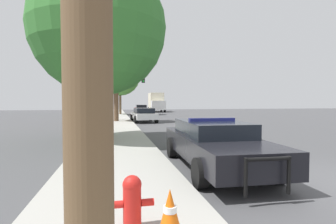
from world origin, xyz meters
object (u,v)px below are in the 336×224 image
(police_car, at_px, (214,142))
(traffic_light, at_px, (122,85))
(tree_sidewalk_near, at_px, (99,29))
(tree_sidewalk_far, at_px, (120,76))
(fire_hydrant, at_px, (132,200))
(car_background_distant, at_px, (141,109))
(tree_sidewalk_mid, at_px, (116,63))
(car_background_midblock, at_px, (144,115))
(box_truck, at_px, (156,102))
(traffic_cone, at_px, (170,211))

(police_car, height_order, traffic_light, traffic_light)
(police_car, xyz_separation_m, tree_sidewalk_near, (-3.38, 5.56, 4.47))
(tree_sidewalk_near, bearing_deg, tree_sidewalk_far, 86.54)
(fire_hydrant, distance_m, car_background_distant, 36.10)
(car_background_distant, bearing_deg, tree_sidewalk_mid, -101.99)
(car_background_midblock, xyz_separation_m, tree_sidewalk_mid, (-2.41, 0.18, 4.58))
(police_car, relative_size, car_background_distant, 1.13)
(fire_hydrant, xyz_separation_m, box_truck, (7.16, 42.97, 1.25))
(police_car, xyz_separation_m, tree_sidewalk_far, (-1.94, 29.39, 4.63))
(box_truck, distance_m, traffic_cone, 43.78)
(police_car, xyz_separation_m, tree_sidewalk_mid, (-2.57, 16.61, 4.55))
(traffic_light, distance_m, tree_sidewalk_far, 11.19)
(tree_sidewalk_near, bearing_deg, traffic_cone, -81.67)
(tree_sidewalk_near, bearing_deg, tree_sidewalk_mid, 85.80)
(traffic_cone, bearing_deg, box_truck, 81.20)
(car_background_distant, xyz_separation_m, box_truck, (3.44, 7.06, 1.04))
(traffic_light, relative_size, tree_sidewalk_near, 0.56)
(box_truck, bearing_deg, car_background_midblock, 80.05)
(car_background_distant, relative_size, box_truck, 0.69)
(car_background_midblock, bearing_deg, box_truck, 74.47)
(police_car, bearing_deg, car_background_midblock, -87.90)
(tree_sidewalk_far, xyz_separation_m, tree_sidewalk_near, (-1.44, -23.83, -0.17))
(police_car, bearing_deg, tree_sidewalk_far, -84.70)
(car_background_distant, bearing_deg, traffic_cone, -93.78)
(car_background_distant, xyz_separation_m, traffic_cone, (-3.25, -36.18, -0.29))
(police_car, relative_size, tree_sidewalk_near, 0.66)
(tree_sidewalk_far, distance_m, tree_sidewalk_mid, 12.80)
(box_truck, height_order, tree_sidewalk_mid, tree_sidewalk_mid)
(car_background_midblock, bearing_deg, traffic_cone, -99.14)
(police_car, height_order, traffic_cone, police_car)
(car_background_midblock, distance_m, car_background_distant, 16.19)
(traffic_light, height_order, tree_sidewalk_mid, tree_sidewalk_mid)
(box_truck, xyz_separation_m, tree_sidewalk_near, (-8.04, -34.07, 3.41))
(fire_hydrant, bearing_deg, tree_sidewalk_mid, 90.18)
(box_truck, distance_m, tree_sidewalk_far, 12.69)
(fire_hydrant, distance_m, tree_sidewalk_mid, 20.51)
(tree_sidewalk_near, bearing_deg, car_background_distant, 80.34)
(fire_hydrant, xyz_separation_m, traffic_light, (0.53, 21.72, 2.89))
(car_background_midblock, bearing_deg, tree_sidewalk_mid, 171.96)
(car_background_distant, xyz_separation_m, tree_sidewalk_far, (-3.15, -3.18, 4.62))
(box_truck, bearing_deg, traffic_cone, 82.99)
(tree_sidewalk_far, height_order, tree_sidewalk_near, tree_sidewalk_near)
(car_background_midblock, xyz_separation_m, car_background_distant, (1.38, 16.13, 0.04))
(tree_sidewalk_near, xyz_separation_m, traffic_cone, (1.34, -9.17, -4.75))
(fire_hydrant, height_order, box_truck, box_truck)
(traffic_light, distance_m, box_truck, 22.33)
(fire_hydrant, height_order, tree_sidewalk_far, tree_sidewalk_far)
(car_background_midblock, distance_m, tree_sidewalk_near, 12.20)
(tree_sidewalk_near, bearing_deg, box_truck, 76.72)
(traffic_light, distance_m, tree_sidewalk_mid, 2.63)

